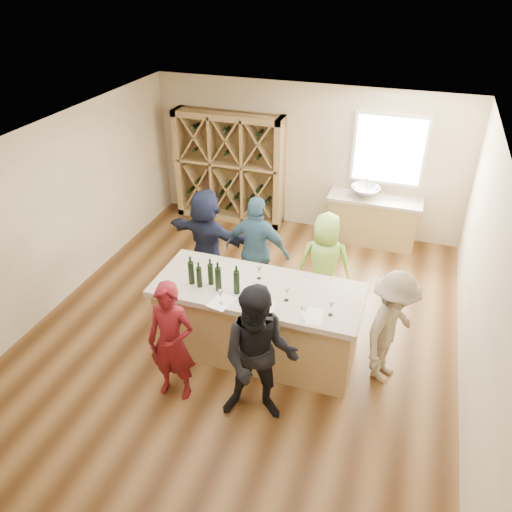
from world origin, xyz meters
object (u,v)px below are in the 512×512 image
(wine_bottle_a, at_px, (191,273))
(wine_bottle_c, at_px, (211,274))
(wine_rack, at_px, (229,168))
(sink, at_px, (365,191))
(wine_bottle_d, at_px, (218,279))
(person_far_right, at_px, (324,263))
(person_near_right, at_px, (259,357))
(wine_bottle_e, at_px, (237,282))
(tasting_counter_base, at_px, (258,323))
(person_near_left, at_px, (172,342))
(person_far_mid, at_px, (257,251))
(wine_bottle_b, at_px, (199,277))
(person_far_left, at_px, (207,239))
(person_server, at_px, (391,328))

(wine_bottle_a, bearing_deg, wine_bottle_c, 15.08)
(wine_rack, distance_m, sink, 2.70)
(wine_bottle_d, relative_size, person_far_right, 0.21)
(wine_bottle_a, height_order, person_near_right, person_near_right)
(wine_bottle_a, height_order, wine_bottle_e, wine_bottle_e)
(wine_bottle_c, height_order, person_far_right, person_far_right)
(wine_bottle_d, bearing_deg, tasting_counter_base, 25.15)
(wine_bottle_c, relative_size, wine_bottle_d, 0.89)
(wine_bottle_c, distance_m, person_near_left, 1.02)
(wine_rack, distance_m, wine_bottle_d, 4.14)
(wine_rack, bearing_deg, person_far_mid, -60.36)
(wine_bottle_a, relative_size, wine_bottle_b, 1.12)
(sink, relative_size, wine_bottle_e, 1.68)
(wine_rack, xyz_separation_m, tasting_counter_base, (1.83, -3.69, -0.60))
(wine_bottle_b, distance_m, wine_bottle_c, 0.15)
(wine_bottle_b, distance_m, person_near_right, 1.40)
(wine_bottle_b, relative_size, person_far_left, 0.17)
(person_server, bearing_deg, tasting_counter_base, 113.81)
(person_far_left, bearing_deg, person_near_left, 112.31)
(wine_bottle_d, bearing_deg, person_far_right, 54.21)
(person_near_right, xyz_separation_m, person_server, (1.35, 1.13, -0.12))
(wine_bottle_d, xyz_separation_m, person_server, (2.17, 0.30, -0.45))
(sink, bearing_deg, person_far_mid, -117.60)
(tasting_counter_base, xyz_separation_m, person_near_left, (-0.73, -1.05, 0.32))
(wine_bottle_b, height_order, person_near_left, person_near_left)
(tasting_counter_base, height_order, person_far_right, person_far_right)
(tasting_counter_base, distance_m, wine_bottle_e, 0.80)
(sink, relative_size, wine_bottle_d, 1.63)
(wine_bottle_a, bearing_deg, tasting_counter_base, 12.10)
(person_near_left, xyz_separation_m, person_far_right, (1.35, 2.32, -0.01))
(person_near_left, bearing_deg, wine_bottle_b, 86.24)
(wine_bottle_e, bearing_deg, person_server, 8.38)
(wine_rack, height_order, sink, wine_rack)
(person_near_right, height_order, person_far_right, person_near_right)
(person_near_right, bearing_deg, person_far_right, 72.02)
(person_near_left, bearing_deg, wine_rack, 100.11)
(wine_bottle_c, relative_size, person_far_right, 0.18)
(person_far_right, bearing_deg, person_near_right, 74.05)
(wine_bottle_a, bearing_deg, wine_bottle_d, -4.82)
(person_far_right, xyz_separation_m, person_far_left, (-1.92, 0.05, 0.04))
(wine_bottle_c, bearing_deg, wine_bottle_e, -11.92)
(person_near_right, bearing_deg, wine_bottle_b, 130.97)
(sink, relative_size, tasting_counter_base, 0.21)
(tasting_counter_base, height_order, person_near_right, person_near_right)
(wine_bottle_a, height_order, person_server, person_server)
(person_near_left, distance_m, person_server, 2.70)
(wine_bottle_c, height_order, person_far_mid, person_far_mid)
(tasting_counter_base, relative_size, person_near_right, 1.43)
(person_near_right, height_order, person_far_left, person_near_right)
(tasting_counter_base, bearing_deg, wine_bottle_e, -137.32)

